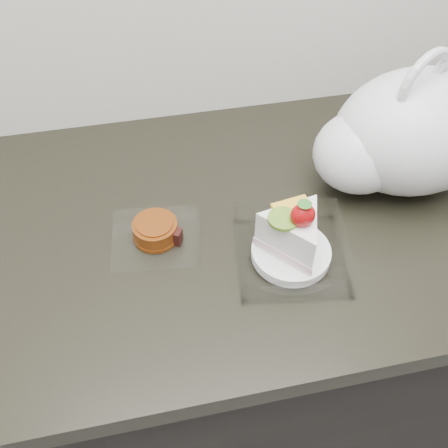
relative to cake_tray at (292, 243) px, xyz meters
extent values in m
cube|color=black|center=(-0.10, 0.11, -0.51)|extent=(2.00, 0.60, 0.86)
cube|color=black|center=(-0.10, 0.11, -0.06)|extent=(2.04, 0.64, 0.04)
cube|color=white|center=(0.00, 0.00, -0.03)|extent=(0.20, 0.20, 0.00)
cylinder|color=white|center=(0.00, 0.00, -0.02)|extent=(0.13, 0.13, 0.02)
ellipsoid|color=#B20B0E|center=(0.00, -0.01, 0.08)|extent=(0.04, 0.03, 0.04)
cone|color=#2D7223|center=(0.00, -0.01, 0.09)|extent=(0.02, 0.02, 0.01)
cylinder|color=olive|center=(-0.02, 0.00, 0.06)|extent=(0.05, 0.05, 0.01)
cube|color=gold|center=(0.00, 0.02, 0.06)|extent=(0.06, 0.03, 0.01)
cube|color=white|center=(-0.21, 0.09, -0.04)|extent=(0.16, 0.15, 0.00)
cylinder|color=maroon|center=(-0.21, 0.09, -0.02)|extent=(0.08, 0.08, 0.03)
cylinder|color=maroon|center=(-0.21, 0.09, -0.03)|extent=(0.08, 0.08, 0.01)
cylinder|color=maroon|center=(-0.21, 0.09, 0.00)|extent=(0.06, 0.06, 0.00)
cube|color=black|center=(-0.18, 0.07, -0.02)|extent=(0.03, 0.03, 0.03)
ellipsoid|color=silver|center=(0.25, 0.14, 0.07)|extent=(0.34, 0.29, 0.21)
ellipsoid|color=silver|center=(0.16, 0.13, 0.05)|extent=(0.20, 0.19, 0.14)
torus|color=silver|center=(0.24, 0.13, 0.17)|extent=(0.11, 0.06, 0.12)
camera|label=1|loc=(-0.21, -0.47, 0.60)|focal=40.00mm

